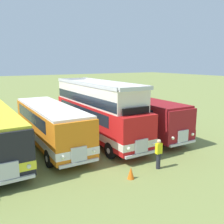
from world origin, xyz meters
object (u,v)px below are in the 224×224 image
Objects in this scene: bus_seventh_in_row at (50,123)px; bus_eighth_in_row at (97,110)px; cone_near_end at (131,173)px; bus_ninth_in_row at (134,112)px; marshal_person at (159,154)px.

bus_eighth_in_row is (3.66, -0.09, 0.61)m from bus_seventh_in_row.
bus_seventh_in_row is 15.67× the size of cone_near_end.
bus_eighth_in_row is 3.73m from bus_ninth_in_row.
bus_seventh_in_row is 7.32m from bus_ninth_in_row.
marshal_person is (-3.24, -6.93, -0.87)m from bus_ninth_in_row.
bus_ninth_in_row is 7.70m from marshal_person.
marshal_person is at bearing 6.66° from cone_near_end.
bus_eighth_in_row is 7.31m from cone_near_end.
marshal_person is at bearing -86.38° from bus_eighth_in_row.
bus_seventh_in_row is at bearing -178.07° from bus_ninth_in_row.
bus_eighth_in_row is 17.19× the size of cone_near_end.
bus_eighth_in_row reaches higher than bus_ninth_in_row.
bus_seventh_in_row and bus_ninth_in_row have the same top height.
cone_near_end is at bearing -173.34° from marshal_person.
bus_seventh_in_row is at bearing 121.37° from marshal_person.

